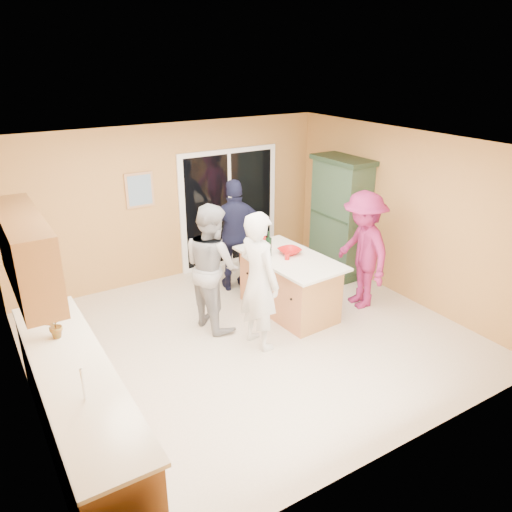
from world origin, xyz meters
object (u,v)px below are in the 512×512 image
kitchen_island (289,286)px  woman_navy (236,236)px  woman_grey (212,267)px  green_hutch (340,218)px  woman_white (259,281)px  woman_magenta (363,250)px

kitchen_island → woman_navy: (-0.27, 1.11, 0.50)m
woman_grey → woman_navy: size_ratio=0.98×
kitchen_island → green_hutch: 1.86m
green_hutch → woman_grey: 2.78m
kitchen_island → woman_white: size_ratio=0.93×
woman_navy → kitchen_island: bearing=120.4°
woman_white → woman_grey: woman_white is taller
kitchen_island → woman_magenta: bearing=-24.5°
woman_magenta → green_hutch: bearing=166.6°
green_hutch → woman_navy: (-1.86, 0.35, -0.08)m
woman_white → woman_magenta: (1.92, 0.15, -0.03)m
green_hutch → woman_navy: bearing=169.5°
woman_navy → woman_grey: bearing=61.7°
green_hutch → kitchen_island: bearing=-154.3°
kitchen_island → woman_magenta: woman_magenta is taller
woman_navy → woman_magenta: (1.31, -1.51, -0.02)m
woman_white → woman_navy: 1.76m
kitchen_island → green_hutch: bearing=21.9°
kitchen_island → woman_magenta: size_ratio=0.96×
woman_grey → woman_navy: bearing=-51.7°
kitchen_island → green_hutch: size_ratio=0.85×
woman_grey → woman_magenta: bearing=-113.0°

